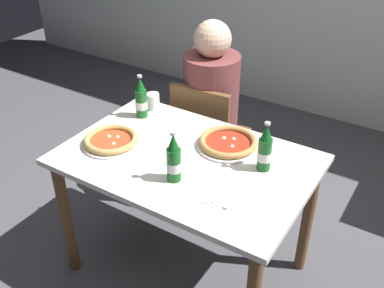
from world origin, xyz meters
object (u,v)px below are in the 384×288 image
object	(u,v)px
dining_table_main	(187,177)
beer_bottle_right	(174,160)
beer_bottle_left	(265,150)
paper_cup	(153,101)
pizza_margherita_near	(111,141)
beer_bottle_center	(141,99)
chair_behind_table	(207,136)
napkin_with_cutlery	(224,193)
diner_seated	(211,118)
pizza_marinara_far	(228,143)

from	to	relation	value
dining_table_main	beer_bottle_right	distance (m)	0.28
beer_bottle_left	paper_cup	distance (m)	0.81
pizza_margherita_near	beer_bottle_center	distance (m)	0.33
chair_behind_table	beer_bottle_left	xyz separation A→B (m)	(0.59, -0.50, 0.37)
pizza_margherita_near	paper_cup	distance (m)	0.42
chair_behind_table	beer_bottle_center	bearing A→B (deg)	59.28
beer_bottle_right	napkin_with_cutlery	size ratio (longest dim) A/B	1.15
pizza_margherita_near	beer_bottle_right	xyz separation A→B (m)	(0.43, -0.08, 0.08)
pizza_margherita_near	paper_cup	size ratio (longest dim) A/B	3.09
diner_seated	napkin_with_cutlery	distance (m)	0.98
chair_behind_table	paper_cup	world-z (taller)	chair_behind_table
paper_cup	diner_seated	bearing A→B (deg)	61.23
chair_behind_table	napkin_with_cutlery	distance (m)	0.96
dining_table_main	chair_behind_table	size ratio (longest dim) A/B	1.41
chair_behind_table	diner_seated	world-z (taller)	diner_seated
beer_bottle_center	paper_cup	size ratio (longest dim) A/B	2.60
pizza_margherita_near	beer_bottle_right	world-z (taller)	beer_bottle_right
dining_table_main	beer_bottle_right	size ratio (longest dim) A/B	4.86
chair_behind_table	beer_bottle_right	size ratio (longest dim) A/B	3.44
napkin_with_cutlery	beer_bottle_right	bearing A→B (deg)	-173.45
beer_bottle_center	napkin_with_cutlery	size ratio (longest dim) A/B	1.15
chair_behind_table	paper_cup	xyz separation A→B (m)	(-0.19, -0.29, 0.32)
paper_cup	napkin_with_cutlery	bearing A→B (deg)	-33.02
dining_table_main	pizza_marinara_far	xyz separation A→B (m)	(0.12, 0.19, 0.13)
chair_behind_table	beer_bottle_center	distance (m)	0.58
diner_seated	paper_cup	xyz separation A→B (m)	(-0.19, -0.34, 0.21)
beer_bottle_left	beer_bottle_right	size ratio (longest dim) A/B	1.00
diner_seated	pizza_marinara_far	bearing A→B (deg)	-51.69
pizza_marinara_far	beer_bottle_left	size ratio (longest dim) A/B	1.29
chair_behind_table	diner_seated	bearing A→B (deg)	-88.17
pizza_margherita_near	pizza_marinara_far	distance (m)	0.59
diner_seated	beer_bottle_center	bearing A→B (deg)	-112.87
beer_bottle_right	paper_cup	size ratio (longest dim) A/B	2.60
beer_bottle_center	napkin_with_cutlery	world-z (taller)	beer_bottle_center
diner_seated	napkin_with_cutlery	bearing A→B (deg)	-56.56
pizza_marinara_far	beer_bottle_right	xyz separation A→B (m)	(-0.07, -0.37, 0.08)
beer_bottle_center	beer_bottle_right	bearing A→B (deg)	-39.11
diner_seated	beer_bottle_right	size ratio (longest dim) A/B	4.89
dining_table_main	beer_bottle_center	bearing A→B (deg)	153.58
napkin_with_cutlery	paper_cup	xyz separation A→B (m)	(-0.72, 0.47, 0.04)
beer_bottle_center	beer_bottle_right	distance (m)	0.62
dining_table_main	pizza_marinara_far	bearing A→B (deg)	57.85
pizza_margherita_near	beer_bottle_right	distance (m)	0.45
napkin_with_cutlery	paper_cup	bearing A→B (deg)	146.98
beer_bottle_right	pizza_marinara_far	bearing A→B (deg)	78.62
dining_table_main	pizza_margherita_near	bearing A→B (deg)	-165.51
pizza_marinara_far	pizza_margherita_near	bearing A→B (deg)	-149.92
napkin_with_cutlery	paper_cup	size ratio (longest dim) A/B	2.26
pizza_margherita_near	napkin_with_cutlery	xyz separation A→B (m)	(0.67, -0.05, -0.02)
beer_bottle_right	paper_cup	distance (m)	0.69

